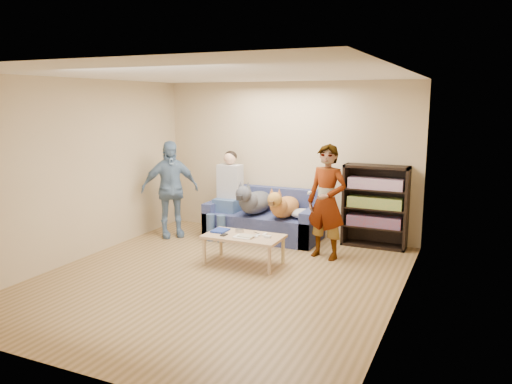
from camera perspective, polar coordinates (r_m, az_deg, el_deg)
The scene contains 27 objects.
ground at distance 6.61m, azimuth -4.35°, elevation -9.87°, with size 5.00×5.00×0.00m, color olive.
ceiling at distance 6.21m, azimuth -4.69°, elevation 13.26°, with size 5.00×5.00×0.00m, color white.
wall_back at distance 8.53m, azimuth 3.61°, elevation 3.76°, with size 4.50×4.50×0.00m, color tan.
wall_front at distance 4.30m, azimuth -20.78°, elevation -3.58°, with size 4.50×4.50×0.00m, color tan.
wall_left at distance 7.61m, azimuth -19.54°, elevation 2.36°, with size 5.00×5.00×0.00m, color tan.
wall_right at distance 5.57m, azimuth 16.23°, elevation -0.24°, with size 5.00×5.00×0.00m, color tan.
blanket at distance 8.03m, azimuth 5.37°, elevation -2.47°, with size 0.43×0.36×0.15m, color #A4A4A8.
person_standing_right at distance 7.31m, azimuth 8.09°, elevation -1.14°, with size 0.61×0.40×1.67m, color gray.
person_standing_left at distance 8.51m, azimuth -9.81°, elevation 0.32°, with size 0.96×0.40×1.63m, color #6889A7.
held_controller at distance 7.15m, azimuth 6.13°, elevation -0.08°, with size 0.04×0.11×0.03m, color silver.
notebook_blue at distance 7.26m, azimuth -4.10°, elevation -4.41°, with size 0.20×0.26×0.03m, color navy.
papers at distance 6.94m, azimuth -1.41°, elevation -5.15°, with size 0.26×0.20×0.01m, color white.
magazine at distance 6.94m, azimuth -1.11°, elevation -5.03°, with size 0.22×0.17×0.01m, color #B4AB90.
camera_silver at distance 7.19m, azimuth -1.87°, elevation -4.43°, with size 0.11×0.06×0.05m, color #B2B2B7.
controller_a at distance 7.02m, azimuth 1.00°, elevation -4.90°, with size 0.04×0.13×0.03m, color white.
controller_b at distance 6.92m, azimuth 1.35°, elevation -5.13°, with size 0.09×0.06×0.03m, color silver.
headphone_cup_a at distance 6.94m, azimuth -0.00°, elevation -5.10°, with size 0.07×0.07×0.02m, color white.
headphone_cup_b at distance 7.01m, azimuth 0.27°, elevation -4.94°, with size 0.07×0.07×0.02m, color silver.
pen_orange at distance 6.91m, azimuth -2.15°, elevation -5.23°, with size 0.01×0.01×0.14m, color orange.
pen_black at distance 7.15m, azimuth 0.07°, elevation -4.69°, with size 0.01×0.01×0.14m, color black.
wallet at distance 7.05m, azimuth -3.69°, elevation -4.91°, with size 0.07×0.12×0.01m, color black.
sofa at distance 8.44m, azimuth 0.96°, elevation -3.33°, with size 1.90×0.85×0.82m.
person_seated at distance 8.49m, azimuth -3.29°, elevation 0.13°, with size 0.40×0.73×1.47m.
dog_gray at distance 8.26m, azimuth -0.23°, elevation -1.07°, with size 0.42×1.25×0.61m.
dog_tan at distance 8.02m, azimuth 3.14°, elevation -1.61°, with size 0.38×1.15×0.55m.
coffee_table at distance 7.06m, azimuth -1.42°, elevation -5.32°, with size 1.10×0.60×0.42m.
bookshelf at distance 8.05m, azimuth 13.49°, elevation -1.39°, with size 1.00×0.34×1.30m.
Camera 1 is at (3.00, -5.43, 2.30)m, focal length 35.00 mm.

